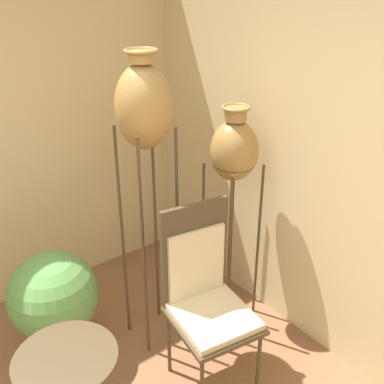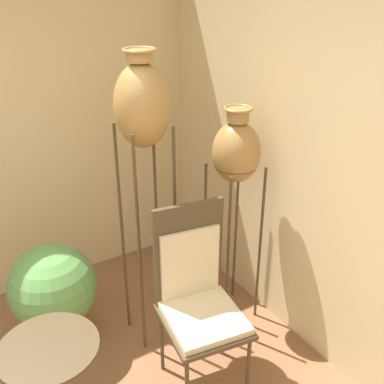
# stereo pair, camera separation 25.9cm
# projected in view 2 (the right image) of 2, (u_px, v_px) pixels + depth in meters

# --- Properties ---
(vase_stand_tall) EXTENTS (0.33, 0.33, 2.00)m
(vase_stand_tall) POSITION_uv_depth(u_px,v_px,m) (142.00, 111.00, 2.61)
(vase_stand_tall) COLOR #473823
(vase_stand_tall) RESTS_ON ground_plane
(vase_stand_medium) EXTENTS (0.32, 0.32, 1.62)m
(vase_stand_medium) POSITION_uv_depth(u_px,v_px,m) (236.00, 155.00, 2.94)
(vase_stand_medium) COLOR #473823
(vase_stand_medium) RESTS_ON ground_plane
(chair) EXTENTS (0.53, 0.56, 1.18)m
(chair) POSITION_uv_depth(u_px,v_px,m) (197.00, 292.00, 2.68)
(chair) COLOR #473823
(chair) RESTS_ON ground_plane
(side_table) EXTENTS (0.50, 0.50, 0.72)m
(side_table) POSITION_uv_depth(u_px,v_px,m) (53.00, 376.00, 2.27)
(side_table) COLOR #473823
(side_table) RESTS_ON ground_plane
(potted_plant) EXTENTS (0.58, 0.58, 0.79)m
(potted_plant) POSITION_uv_depth(u_px,v_px,m) (54.00, 292.00, 3.00)
(potted_plant) COLOR #B26647
(potted_plant) RESTS_ON ground_plane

